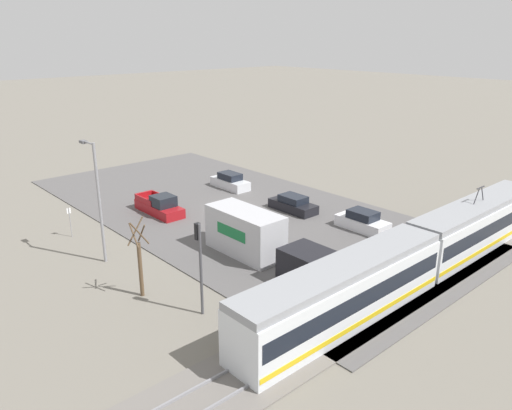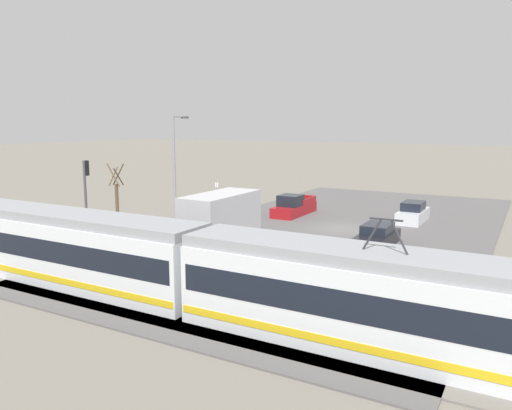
{
  "view_description": "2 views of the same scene",
  "coord_description": "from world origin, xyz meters",
  "px_view_note": "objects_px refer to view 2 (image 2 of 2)",
  "views": [
    {
      "loc": [
        26.81,
        33.06,
        15.0
      ],
      "look_at": [
        2.19,
        5.6,
        2.42
      ],
      "focal_mm": 35.0,
      "sensor_mm": 36.0,
      "label": 1
    },
    {
      "loc": [
        -12.19,
        34.52,
        7.79
      ],
      "look_at": [
        1.64,
        9.82,
        3.13
      ],
      "focal_mm": 35.0,
      "sensor_mm": 36.0,
      "label": 2
    }
  ],
  "objects_px": {
    "pickup_truck": "(294,207)",
    "sedan_car_0": "(413,213)",
    "light_rail_tram": "(199,271)",
    "box_truck": "(208,224)",
    "traffic_light_pole": "(86,191)",
    "street_tree": "(117,201)",
    "sedan_car_2": "(357,264)",
    "no_parking_sign": "(217,192)",
    "street_lamp_near_crossing": "(176,160)",
    "sedan_car_1": "(377,237)"
  },
  "relations": [
    {
      "from": "pickup_truck",
      "to": "street_lamp_near_crossing",
      "type": "xyz_separation_m",
      "value": [
        8.02,
        5.66,
        4.09
      ]
    },
    {
      "from": "sedan_car_0",
      "to": "sedan_car_1",
      "type": "relative_size",
      "value": 0.99
    },
    {
      "from": "traffic_light_pole",
      "to": "street_lamp_near_crossing",
      "type": "height_order",
      "value": "street_lamp_near_crossing"
    },
    {
      "from": "pickup_truck",
      "to": "street_lamp_near_crossing",
      "type": "height_order",
      "value": "street_lamp_near_crossing"
    },
    {
      "from": "box_truck",
      "to": "pickup_truck",
      "type": "height_order",
      "value": "box_truck"
    },
    {
      "from": "sedan_car_0",
      "to": "traffic_light_pole",
      "type": "distance_m",
      "value": 24.53
    },
    {
      "from": "sedan_car_1",
      "to": "no_parking_sign",
      "type": "bearing_deg",
      "value": -23.51
    },
    {
      "from": "sedan_car_0",
      "to": "street_lamp_near_crossing",
      "type": "relative_size",
      "value": 0.53
    },
    {
      "from": "sedan_car_0",
      "to": "no_parking_sign",
      "type": "height_order",
      "value": "no_parking_sign"
    },
    {
      "from": "sedan_car_1",
      "to": "street_tree",
      "type": "xyz_separation_m",
      "value": [
        17.8,
        4.54,
        1.58
      ]
    },
    {
      "from": "light_rail_tram",
      "to": "box_truck",
      "type": "xyz_separation_m",
      "value": [
        5.74,
        -8.98,
        -0.2
      ]
    },
    {
      "from": "light_rail_tram",
      "to": "pickup_truck",
      "type": "distance_m",
      "value": 22.61
    },
    {
      "from": "traffic_light_pole",
      "to": "pickup_truck",
      "type": "bearing_deg",
      "value": -113.89
    },
    {
      "from": "sedan_car_2",
      "to": "no_parking_sign",
      "type": "relative_size",
      "value": 1.84
    },
    {
      "from": "traffic_light_pole",
      "to": "sedan_car_0",
      "type": "bearing_deg",
      "value": -132.86
    },
    {
      "from": "pickup_truck",
      "to": "sedan_car_0",
      "type": "distance_m",
      "value": 9.69
    },
    {
      "from": "light_rail_tram",
      "to": "street_tree",
      "type": "distance_m",
      "value": 17.49
    },
    {
      "from": "light_rail_tram",
      "to": "street_tree",
      "type": "bearing_deg",
      "value": -34.68
    },
    {
      "from": "box_truck",
      "to": "sedan_car_2",
      "type": "bearing_deg",
      "value": 172.09
    },
    {
      "from": "sedan_car_1",
      "to": "street_lamp_near_crossing",
      "type": "bearing_deg",
      "value": -5.51
    },
    {
      "from": "pickup_truck",
      "to": "sedan_car_0",
      "type": "height_order",
      "value": "pickup_truck"
    },
    {
      "from": "sedan_car_1",
      "to": "pickup_truck",
      "type": "bearing_deg",
      "value": -38.38
    },
    {
      "from": "traffic_light_pole",
      "to": "street_tree",
      "type": "distance_m",
      "value": 4.52
    },
    {
      "from": "traffic_light_pole",
      "to": "street_tree",
      "type": "bearing_deg",
      "value": -70.18
    },
    {
      "from": "sedan_car_2",
      "to": "street_lamp_near_crossing",
      "type": "relative_size",
      "value": 0.52
    },
    {
      "from": "light_rail_tram",
      "to": "pickup_truck",
      "type": "bearing_deg",
      "value": -75.03
    },
    {
      "from": "light_rail_tram",
      "to": "street_lamp_near_crossing",
      "type": "bearing_deg",
      "value": -49.38
    },
    {
      "from": "traffic_light_pole",
      "to": "box_truck",
      "type": "bearing_deg",
      "value": -156.54
    },
    {
      "from": "sedan_car_1",
      "to": "street_lamp_near_crossing",
      "type": "distance_m",
      "value": 17.85
    },
    {
      "from": "light_rail_tram",
      "to": "no_parking_sign",
      "type": "xyz_separation_m",
      "value": [
        13.77,
        -21.96,
        -0.32
      ]
    },
    {
      "from": "box_truck",
      "to": "sedan_car_1",
      "type": "xyz_separation_m",
      "value": [
        -9.16,
        -5.51,
        -0.9
      ]
    },
    {
      "from": "light_rail_tram",
      "to": "pickup_truck",
      "type": "relative_size",
      "value": 5.62
    },
    {
      "from": "light_rail_tram",
      "to": "sedan_car_1",
      "type": "distance_m",
      "value": 14.93
    },
    {
      "from": "sedan_car_1",
      "to": "street_tree",
      "type": "bearing_deg",
      "value": 14.31
    },
    {
      "from": "sedan_car_1",
      "to": "street_tree",
      "type": "relative_size",
      "value": 0.92
    },
    {
      "from": "light_rail_tram",
      "to": "street_lamp_near_crossing",
      "type": "distance_m",
      "value": 21.51
    },
    {
      "from": "pickup_truck",
      "to": "street_tree",
      "type": "xyz_separation_m",
      "value": [
        8.54,
        11.87,
        1.5
      ]
    },
    {
      "from": "box_truck",
      "to": "street_tree",
      "type": "distance_m",
      "value": 8.72
    },
    {
      "from": "sedan_car_2",
      "to": "street_tree",
      "type": "height_order",
      "value": "street_tree"
    },
    {
      "from": "sedan_car_1",
      "to": "street_tree",
      "type": "distance_m",
      "value": 18.44
    },
    {
      "from": "sedan_car_0",
      "to": "traffic_light_pole",
      "type": "xyz_separation_m",
      "value": [
        16.57,
        17.86,
        2.79
      ]
    },
    {
      "from": "box_truck",
      "to": "traffic_light_pole",
      "type": "bearing_deg",
      "value": 23.46
    },
    {
      "from": "street_tree",
      "to": "street_lamp_near_crossing",
      "type": "relative_size",
      "value": 0.59
    },
    {
      "from": "box_truck",
      "to": "no_parking_sign",
      "type": "height_order",
      "value": "box_truck"
    },
    {
      "from": "traffic_light_pole",
      "to": "sedan_car_2",
      "type": "bearing_deg",
      "value": -174.33
    },
    {
      "from": "box_truck",
      "to": "light_rail_tram",
      "type": "bearing_deg",
      "value": 122.58
    },
    {
      "from": "no_parking_sign",
      "to": "light_rail_tram",
      "type": "bearing_deg",
      "value": 122.08
    },
    {
      "from": "light_rail_tram",
      "to": "sedan_car_0",
      "type": "distance_m",
      "value": 24.03
    },
    {
      "from": "light_rail_tram",
      "to": "sedan_car_2",
      "type": "height_order",
      "value": "light_rail_tram"
    },
    {
      "from": "sedan_car_0",
      "to": "sedan_car_2",
      "type": "bearing_deg",
      "value": -87.66
    }
  ]
}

